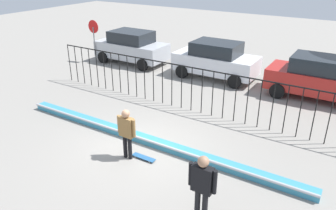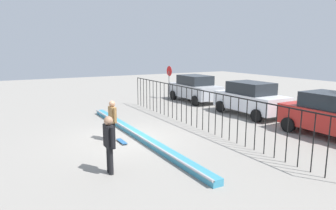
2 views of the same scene
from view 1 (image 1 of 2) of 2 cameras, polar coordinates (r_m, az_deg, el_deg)
ground_plane at (r=11.03m, az=-4.80°, el=-7.56°), size 60.00×60.00×0.00m
bowl_coping_ledge at (r=11.25m, az=-3.56°, el=-6.10°), size 11.00×0.40×0.27m
perimeter_fence at (r=13.23m, az=4.14°, el=3.59°), size 14.04×0.04×1.87m
skateboarder at (r=10.10m, az=-7.21°, el=-4.29°), size 0.67×0.25×1.67m
skateboard at (r=10.47m, az=-4.24°, el=-9.06°), size 0.80×0.20×0.07m
camera_operator at (r=7.79m, az=5.97°, el=-13.27°), size 0.72×0.27×1.77m
parked_car_silver at (r=19.89m, az=-6.33°, el=10.02°), size 4.30×2.12×1.90m
parked_car_white at (r=17.34m, az=8.29°, el=7.80°), size 4.30×2.12×1.90m
parked_car_red at (r=15.97m, az=24.65°, el=4.39°), size 4.30×2.12×1.90m
stop_sign at (r=20.30m, az=-12.74°, el=11.73°), size 0.76×0.07×2.50m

